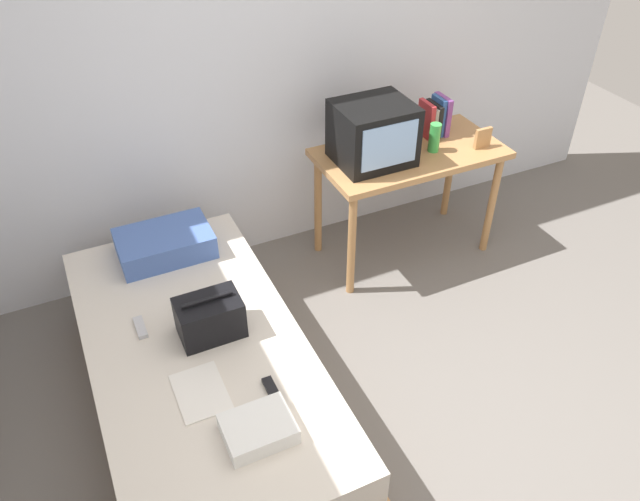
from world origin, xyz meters
name	(u,v)px	position (x,y,z in m)	size (l,w,h in m)	color
ground_plane	(438,454)	(0.00, 0.00, 0.00)	(8.00, 8.00, 0.00)	slate
wall_back	(274,56)	(0.00, 2.00, 1.30)	(5.20, 0.10, 2.60)	silver
bed	(203,380)	(-0.94, 0.72, 0.25)	(1.00, 2.00, 0.50)	#B27F4C
desk	(409,165)	(0.68, 1.48, 0.67)	(1.16, 0.60, 0.77)	#B27F4C
tv	(373,133)	(0.40, 1.48, 0.95)	(0.44, 0.39, 0.36)	black
water_bottle	(434,138)	(0.80, 1.42, 0.86)	(0.07, 0.07, 0.18)	green
book_row	(434,118)	(0.92, 1.61, 0.88)	(0.15, 0.17, 0.25)	#B72D33
picture_frame	(483,138)	(1.10, 1.33, 0.83)	(0.11, 0.02, 0.13)	#B27F4C
pillow	(165,243)	(-0.90, 1.46, 0.57)	(0.51, 0.33, 0.14)	#4766AD
handbag	(210,317)	(-0.85, 0.76, 0.60)	(0.30, 0.20, 0.22)	black
magazine	(201,392)	(-1.00, 0.43, 0.51)	(0.21, 0.29, 0.01)	white
remote_dark	(273,391)	(-0.72, 0.30, 0.51)	(0.04, 0.16, 0.02)	black
remote_silver	(140,327)	(-1.16, 0.93, 0.51)	(0.04, 0.14, 0.02)	#B7B7BC
folded_towel	(258,429)	(-0.85, 0.13, 0.54)	(0.28, 0.22, 0.08)	white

